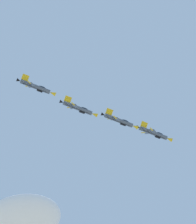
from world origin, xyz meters
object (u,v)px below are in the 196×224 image
fighter_jet_lead (154,133)px  fighter_jet_left_wing (119,121)px  fighter_jet_right_wing (78,108)px  fighter_jet_left_outer (36,87)px

fighter_jet_lead → fighter_jet_left_wing: fighter_jet_lead is taller
fighter_jet_right_wing → fighter_jet_left_outer: (-12.81, -13.36, 0.86)m
fighter_jet_right_wing → fighter_jet_lead: bearing=87.7°
fighter_jet_lead → fighter_jet_left_outer: 51.15m
fighter_jet_lead → fighter_jet_right_wing: size_ratio=1.00×
fighter_jet_left_wing → fighter_jet_lead: bearing=90.1°
fighter_jet_lead → fighter_jet_left_outer: (-38.42, -33.78, 0.38)m
fighter_jet_right_wing → fighter_jet_left_outer: fighter_jet_left_outer is taller
fighter_jet_lead → fighter_jet_left_outer: fighter_jet_left_outer is taller
fighter_jet_left_wing → fighter_jet_right_wing: 17.22m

